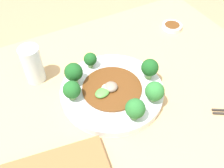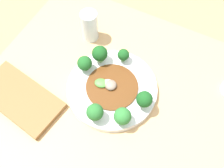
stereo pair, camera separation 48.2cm
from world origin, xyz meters
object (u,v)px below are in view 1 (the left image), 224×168
at_px(broccoli_west, 150,68).
at_px(stirfry_center, 111,88).
at_px(broccoli_south, 90,59).
at_px(drinking_glass, 33,64).
at_px(broccoli_southeast, 74,72).
at_px(broccoli_east, 72,90).
at_px(plate, 112,91).
at_px(sauce_dish, 172,26).
at_px(broccoli_northwest, 155,91).
at_px(broccoli_north, 135,109).

relative_size(broccoli_west, stirfry_center, 0.39).
height_order(broccoli_south, drinking_glass, drinking_glass).
bearing_deg(broccoli_south, broccoli_southeast, 29.12).
distance_m(broccoli_east, broccoli_west, 0.24).
bearing_deg(broccoli_southeast, plate, 138.79).
distance_m(plate, drinking_glass, 0.25).
distance_m(broccoli_east, sauce_dish, 0.51).
bearing_deg(sauce_dish, drinking_glass, 1.84).
bearing_deg(drinking_glass, broccoli_southeast, 134.92).
height_order(broccoli_northwest, stirfry_center, broccoli_northwest).
relative_size(broccoli_north, drinking_glass, 0.55).
height_order(broccoli_west, broccoli_north, broccoli_west).
bearing_deg(sauce_dish, broccoli_north, 40.53).
bearing_deg(broccoli_northwest, stirfry_center, -45.72).
height_order(stirfry_center, sauce_dish, stirfry_center).
relative_size(broccoli_south, broccoli_north, 0.79).
bearing_deg(broccoli_southeast, broccoli_south, -150.88).
bearing_deg(broccoli_west, broccoli_southeast, -23.20).
bearing_deg(plate, broccoli_north, 91.81).
height_order(broccoli_east, drinking_glass, drinking_glass).
bearing_deg(broccoli_northwest, plate, -47.82).
height_order(broccoli_south, broccoli_west, broccoli_west).
bearing_deg(broccoli_southeast, broccoli_north, 114.71).
distance_m(broccoli_west, broccoli_north, 0.16).
bearing_deg(plate, stirfry_center, 10.44).
relative_size(broccoli_north, stirfry_center, 0.38).
relative_size(plate, broccoli_southeast, 4.33).
distance_m(broccoli_northwest, stirfry_center, 0.13).
relative_size(broccoli_west, broccoli_southeast, 0.98).
bearing_deg(sauce_dish, broccoli_east, 19.26).
bearing_deg(drinking_glass, broccoli_west, 148.63).
xyz_separation_m(broccoli_north, drinking_glass, (0.18, -0.29, -0.00)).
height_order(broccoli_southeast, broccoli_northwest, broccoli_southeast).
relative_size(broccoli_north, broccoli_northwest, 1.04).
bearing_deg(stirfry_center, broccoli_north, 94.41).
height_order(broccoli_southeast, broccoli_north, broccoli_southeast).
relative_size(broccoli_south, broccoli_west, 0.77).
xyz_separation_m(broccoli_east, drinking_glass, (0.07, -0.15, 0.00)).
bearing_deg(plate, sauce_dish, -152.69).
xyz_separation_m(plate, broccoli_west, (-0.12, 0.01, 0.05)).
bearing_deg(broccoli_south, broccoli_east, 43.38).
bearing_deg(broccoli_north, broccoli_south, -85.37).
distance_m(plate, broccoli_east, 0.13).
xyz_separation_m(broccoli_southeast, drinking_glass, (0.09, -0.09, -0.00)).
relative_size(broccoli_west, broccoli_north, 1.03).
bearing_deg(broccoli_west, broccoli_northwest, 65.45).
relative_size(broccoli_east, drinking_glass, 0.50).
bearing_deg(broccoli_northwest, drinking_glass, -44.81).
xyz_separation_m(broccoli_east, sauce_dish, (-0.48, -0.17, -0.05)).
bearing_deg(broccoli_south, plate, 97.55).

